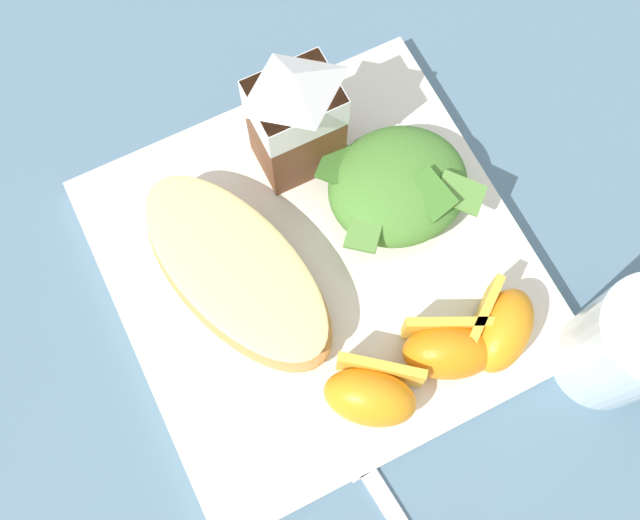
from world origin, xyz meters
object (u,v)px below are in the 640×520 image
Objects in this scene: orange_wedge_middle at (448,349)px; orange_wedge_rear at (500,329)px; drinking_clear_cup at (626,346)px; white_plate at (320,268)px; milk_carton at (295,116)px; cheesy_pizza_bread at (237,271)px; orange_wedge_front at (371,395)px; green_salad_pile at (398,185)px.

orange_wedge_rear is at bearing -5.45° from orange_wedge_middle.
drinking_clear_cup reaches higher than orange_wedge_middle.
milk_carton is at bearing 74.44° from white_plate.
cheesy_pizza_bread reaches higher than white_plate.
orange_wedge_middle reaches higher than cheesy_pizza_bread.
orange_wedge_rear is 0.08m from drinking_clear_cup.
cheesy_pizza_bread is at bearing 132.56° from orange_wedge_middle.
drinking_clear_cup reaches higher than white_plate.
orange_wedge_front is 0.69× the size of drinking_clear_cup.
white_plate is 4.04× the size of orange_wedge_front.
orange_wedge_middle is at bearing 174.55° from orange_wedge_rear.
drinking_clear_cup is (0.07, -0.17, 0.01)m from green_salad_pile.
cheesy_pizza_bread is 0.26m from drinking_clear_cup.
green_salad_pile is 0.09m from milk_carton.
white_plate is 0.08m from green_salad_pile.
cheesy_pizza_bread is 0.15m from orange_wedge_middle.
drinking_clear_cup is at bearing -37.25° from orange_wedge_rear.
milk_carton reaches higher than green_salad_pile.
orange_wedge_middle is 0.70× the size of drinking_clear_cup.
milk_carton is at bearing 128.55° from green_salad_pile.
white_plate is at bearing -163.08° from green_salad_pile.
white_plate is 0.06m from cheesy_pizza_bread.
milk_carton is 0.26m from drinking_clear_cup.
milk_carton is (0.02, 0.08, 0.07)m from white_plate.
green_salad_pile is 0.18m from drinking_clear_cup.
milk_carton reaches higher than orange_wedge_front.
orange_wedge_rear is at bearing -71.74° from milk_carton.
green_salad_pile is at bearing 54.81° from orange_wedge_front.
white_plate is at bearing -15.43° from cheesy_pizza_bread.
orange_wedge_front is 0.16m from drinking_clear_cup.
white_plate is 0.21m from drinking_clear_cup.
milk_carton reaches higher than drinking_clear_cup.
orange_wedge_front is 1.00× the size of orange_wedge_rear.
orange_wedge_rear is (0.08, -0.10, 0.03)m from white_plate.
milk_carton is 1.59× the size of orange_wedge_front.
white_plate is 1.51× the size of cheesy_pizza_bread.
orange_wedge_front is (-0.08, -0.12, -0.00)m from green_salad_pile.
drinking_clear_cup is at bearing -66.56° from green_salad_pile.
milk_carton reaches higher than orange_wedge_rear.
green_salad_pile is 1.54× the size of orange_wedge_front.
orange_wedge_rear is (0.14, -0.11, 0.00)m from cheesy_pizza_bread.
milk_carton is 0.18m from orange_wedge_middle.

